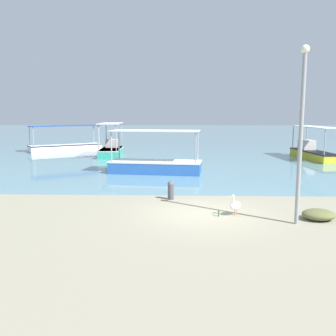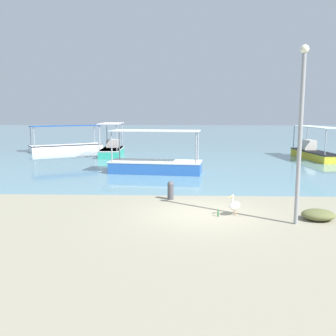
{
  "view_description": "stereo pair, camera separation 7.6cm",
  "coord_description": "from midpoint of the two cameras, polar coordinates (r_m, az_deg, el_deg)",
  "views": [
    {
      "loc": [
        -0.83,
        -13.58,
        3.76
      ],
      "look_at": [
        -1.43,
        5.19,
        0.93
      ],
      "focal_mm": 40.0,
      "sensor_mm": 36.0,
      "label": 1
    },
    {
      "loc": [
        -0.76,
        -13.58,
        3.76
      ],
      "look_at": [
        -1.43,
        5.19,
        0.93
      ],
      "focal_mm": 40.0,
      "sensor_mm": 36.0,
      "label": 2
    }
  ],
  "objects": [
    {
      "name": "ground",
      "position": [
        14.11,
        5.03,
        -6.92
      ],
      "size": [
        120.0,
        120.0,
        0.0
      ],
      "primitive_type": "plane",
      "color": "gray"
    },
    {
      "name": "harbor_water",
      "position": [
        61.7,
        2.58,
        5.07
      ],
      "size": [
        110.0,
        90.0,
        0.0
      ],
      "primitive_type": "cube",
      "color": "#618E9D",
      "rests_on": "ground"
    },
    {
      "name": "fishing_boat_near_right",
      "position": [
        32.42,
        -8.71,
        2.84
      ],
      "size": [
        1.94,
        4.72,
        2.81
      ],
      "color": "teal",
      "rests_on": "harbor_water"
    },
    {
      "name": "fishing_boat_outer",
      "position": [
        23.17,
        -2.02,
        0.59
      ],
      "size": [
        5.83,
        2.63,
        2.64
      ],
      "color": "#2A5CAD",
      "rests_on": "harbor_water"
    },
    {
      "name": "fishing_boat_far_left",
      "position": [
        32.35,
        21.15,
        2.35
      ],
      "size": [
        2.15,
        6.34,
        2.6
      ],
      "color": "gold",
      "rests_on": "harbor_water"
    },
    {
      "name": "fishing_boat_far_right",
      "position": [
        37.55,
        -15.39,
        3.27
      ],
      "size": [
        6.72,
        5.24,
        2.45
      ],
      "color": "white",
      "rests_on": "harbor_water"
    },
    {
      "name": "pelican",
      "position": [
        13.96,
        10.06,
        -5.6
      ],
      "size": [
        0.62,
        0.67,
        0.8
      ],
      "color": "#E0997A",
      "rests_on": "ground"
    },
    {
      "name": "lamp_post",
      "position": [
        13.0,
        19.48,
        6.01
      ],
      "size": [
        0.28,
        0.28,
        5.87
      ],
      "color": "gray",
      "rests_on": "ground"
    },
    {
      "name": "mooring_bollard",
      "position": [
        16.17,
        0.3,
        -3.31
      ],
      "size": [
        0.28,
        0.28,
        0.81
      ],
      "color": "#47474C",
      "rests_on": "ground"
    },
    {
      "name": "net_pile",
      "position": [
        14.23,
        21.84,
        -6.6
      ],
      "size": [
        1.16,
        0.99,
        0.37
      ],
      "primitive_type": "ellipsoid",
      "color": "brown",
      "rests_on": "ground"
    },
    {
      "name": "glass_bottle",
      "position": [
        13.78,
        7.59,
        -6.89
      ],
      "size": [
        0.07,
        0.07,
        0.27
      ],
      "color": "#3F7F4C",
      "rests_on": "ground"
    }
  ]
}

